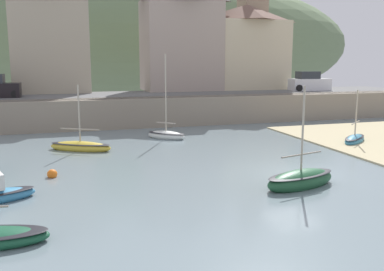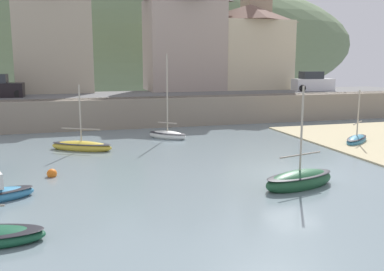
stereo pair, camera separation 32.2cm
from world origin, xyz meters
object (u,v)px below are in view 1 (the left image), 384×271
object	(u,v)px
waterfront_building_left	(50,32)
waterfront_building_centre	(181,35)
fishing_boat_green	(166,135)
sailboat_tall_mast	(301,180)
waterfront_building_right	(247,47)
motorboat_with_cabin	(355,139)
church_with_spire	(252,18)
parked_car_by_wall	(309,83)
rowboat_small_beached	(80,146)
mooring_buoy	(52,174)

from	to	relation	value
waterfront_building_left	waterfront_building_centre	size ratio (longest dim) A/B	1.02
fishing_boat_green	sailboat_tall_mast	world-z (taller)	fishing_boat_green
waterfront_building_right	motorboat_with_cabin	bearing A→B (deg)	-91.96
waterfront_building_centre	sailboat_tall_mast	bearing A→B (deg)	-94.43
church_with_spire	fishing_boat_green	world-z (taller)	church_with_spire
waterfront_building_right	sailboat_tall_mast	bearing A→B (deg)	-109.08
church_with_spire	parked_car_by_wall	world-z (taller)	church_with_spire
parked_car_by_wall	rowboat_small_beached	bearing A→B (deg)	-148.15
waterfront_building_centre	sailboat_tall_mast	world-z (taller)	waterfront_building_centre
parked_car_by_wall	mooring_buoy	size ratio (longest dim) A/B	8.87
sailboat_tall_mast	parked_car_by_wall	bearing A→B (deg)	42.40
waterfront_building_left	mooring_buoy	size ratio (longest dim) A/B	23.73
church_with_spire	sailboat_tall_mast	distance (m)	35.11
waterfront_building_centre	waterfront_building_right	world-z (taller)	waterfront_building_centre
church_with_spire	fishing_boat_green	bearing A→B (deg)	-129.09
waterfront_building_left	waterfront_building_centre	distance (m)	12.74
waterfront_building_centre	rowboat_small_beached	world-z (taller)	waterfront_building_centre
church_with_spire	waterfront_building_right	bearing A→B (deg)	-121.22
waterfront_building_centre	waterfront_building_right	bearing A→B (deg)	0.00
waterfront_building_right	sailboat_tall_mast	xyz separation A→B (m)	(-9.50, -27.47, -6.61)
church_with_spire	parked_car_by_wall	size ratio (longest dim) A/B	3.65
waterfront_building_right	parked_car_by_wall	world-z (taller)	waterfront_building_right
waterfront_building_left	rowboat_small_beached	size ratio (longest dim) A/B	2.70
parked_car_by_wall	waterfront_building_centre	bearing A→B (deg)	164.56
rowboat_small_beached	motorboat_with_cabin	distance (m)	17.97
rowboat_small_beached	fishing_boat_green	world-z (taller)	fishing_boat_green
waterfront_building_centre	sailboat_tall_mast	xyz separation A→B (m)	(-2.13, -27.47, -7.71)
waterfront_building_left	sailboat_tall_mast	bearing A→B (deg)	-68.88
waterfront_building_centre	rowboat_small_beached	distance (m)	21.48
sailboat_tall_mast	parked_car_by_wall	world-z (taller)	sailboat_tall_mast
waterfront_building_left	fishing_boat_green	distance (m)	18.00
waterfront_building_centre	motorboat_with_cabin	distance (m)	22.10
mooring_buoy	parked_car_by_wall	bearing A→B (deg)	35.93
sailboat_tall_mast	mooring_buoy	size ratio (longest dim) A/B	9.77
motorboat_with_cabin	sailboat_tall_mast	world-z (taller)	sailboat_tall_mast
sailboat_tall_mast	waterfront_building_centre	bearing A→B (deg)	70.40
rowboat_small_beached	motorboat_with_cabin	xyz separation A→B (m)	(17.74, -2.87, -0.01)
motorboat_with_cabin	rowboat_small_beached	bearing A→B (deg)	131.17
fishing_boat_green	mooring_buoy	world-z (taller)	fishing_boat_green
motorboat_with_cabin	sailboat_tall_mast	size ratio (longest dim) A/B	0.80
fishing_boat_green	motorboat_with_cabin	size ratio (longest dim) A/B	1.63
waterfront_building_left	mooring_buoy	distance (m)	24.04
fishing_boat_green	parked_car_by_wall	size ratio (longest dim) A/B	1.44
waterfront_building_left	fishing_boat_green	size ratio (longest dim) A/B	1.86
church_with_spire	mooring_buoy	bearing A→B (deg)	-130.03
waterfront_building_centre	waterfront_building_right	distance (m)	7.45
fishing_boat_green	mooring_buoy	size ratio (longest dim) A/B	12.75
motorboat_with_cabin	waterfront_building_left	bearing A→B (deg)	95.16
waterfront_building_left	sailboat_tall_mast	size ratio (longest dim) A/B	2.43
waterfront_building_centre	fishing_boat_green	size ratio (longest dim) A/B	1.83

